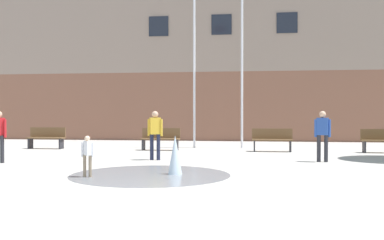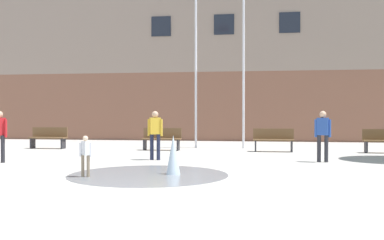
{
  "view_description": "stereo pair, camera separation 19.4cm",
  "coord_description": "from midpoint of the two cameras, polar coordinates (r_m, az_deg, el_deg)",
  "views": [
    {
      "loc": [
        1.8,
        -7.31,
        1.52
      ],
      "look_at": [
        -0.22,
        7.15,
        1.3
      ],
      "focal_mm": 42.0,
      "sensor_mm": 36.0,
      "label": 1
    },
    {
      "loc": [
        1.99,
        -7.28,
        1.52
      ],
      "look_at": [
        -0.22,
        7.15,
        1.3
      ],
      "focal_mm": 42.0,
      "sensor_mm": 36.0,
      "label": 2
    }
  ],
  "objects": [
    {
      "name": "ground_plane",
      "position": [
        7.69,
        -6.56,
        -10.54
      ],
      "size": [
        100.0,
        100.0,
        0.0
      ],
      "primitive_type": "plane",
      "color": "#B2ADA3"
    },
    {
      "name": "library_building",
      "position": [
        27.69,
        4.03,
        6.46
      ],
      "size": [
        36.0,
        6.05,
        8.44
      ],
      "color": "brown",
      "rests_on": "ground"
    },
    {
      "name": "splash_fountain",
      "position": [
        11.19,
        -4.24,
        -5.69
      ],
      "size": [
        3.95,
        3.95,
        0.97
      ],
      "color": "gray",
      "rests_on": "ground"
    },
    {
      "name": "park_bench_far_left",
      "position": [
        20.29,
        -18.26,
        -2.12
      ],
      "size": [
        1.6,
        0.44,
        0.91
      ],
      "color": "#28282D",
      "rests_on": "ground"
    },
    {
      "name": "park_bench_center",
      "position": [
        18.5,
        -4.32,
        -2.36
      ],
      "size": [
        1.6,
        0.44,
        0.91
      ],
      "color": "#28282D",
      "rests_on": "ground"
    },
    {
      "name": "park_bench_near_trashcan",
      "position": [
        18.08,
        9.84,
        -2.45
      ],
      "size": [
        1.6,
        0.44,
        0.91
      ],
      "color": "#28282D",
      "rests_on": "ground"
    },
    {
      "name": "park_bench_far_right",
      "position": [
        18.72,
        22.79,
        -2.39
      ],
      "size": [
        1.6,
        0.44,
        0.91
      ],
      "color": "#28282D",
      "rests_on": "ground"
    },
    {
      "name": "adult_near_bench",
      "position": [
        14.62,
        -5.09,
        -1.44
      ],
      "size": [
        0.5,
        0.34,
        1.59
      ],
      "rotation": [
        0.0,
        0.0,
        -2.65
      ],
      "color": "#1E233D",
      "rests_on": "ground"
    },
    {
      "name": "teen_by_trashcan",
      "position": [
        14.53,
        15.87,
        -1.48
      ],
      "size": [
        0.5,
        0.29,
        1.59
      ],
      "rotation": [
        0.0,
        0.0,
        -0.3
      ],
      "color": "#28282D",
      "rests_on": "ground"
    },
    {
      "name": "child_running",
      "position": [
        10.99,
        -13.65,
        -4.07
      ],
      "size": [
        0.31,
        0.23,
        0.99
      ],
      "rotation": [
        0.0,
        0.0,
        -0.71
      ],
      "color": "#89755B",
      "rests_on": "ground"
    },
    {
      "name": "flagpole_left",
      "position": [
        19.91,
        0.1,
        8.25
      ],
      "size": [
        0.8,
        0.1,
        7.67
      ],
      "color": "silver",
      "rests_on": "ground"
    },
    {
      "name": "flagpole_right",
      "position": [
        19.74,
        6.18,
        8.51
      ],
      "size": [
        0.8,
        0.1,
        7.81
      ],
      "color": "silver",
      "rests_on": "ground"
    }
  ]
}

